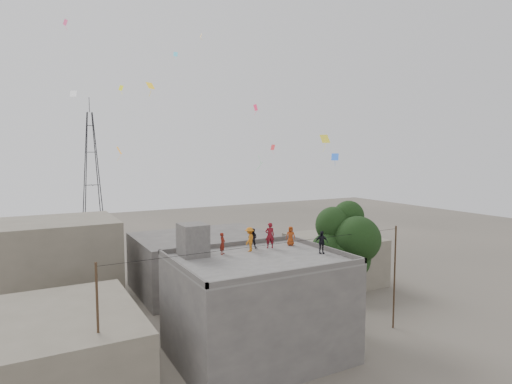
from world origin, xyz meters
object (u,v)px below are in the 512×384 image
transmission_tower (92,178)px  person_dark_adult (321,242)px  stair_head_box (193,240)px  tree (346,244)px  person_red_adult (270,235)px

transmission_tower → person_dark_adult: size_ratio=13.71×
stair_head_box → tree: 10.80m
transmission_tower → person_red_adult: bearing=-80.9°
stair_head_box → tree: bearing=-10.7°
transmission_tower → person_red_adult: transmission_tower is taller
tree → person_red_adult: tree is taller
person_dark_adult → stair_head_box: bearing=168.3°
tree → transmission_tower: (-11.37, 39.40, 2.97)m
person_red_adult → person_dark_adult: (2.06, -2.96, -0.14)m
person_red_adult → person_dark_adult: size_ratio=1.19×
stair_head_box → transmission_tower: bearing=91.2°
tree → stair_head_box: bearing=169.3°
transmission_tower → person_red_adult: (6.09, -37.84, -2.10)m
tree → person_dark_adult: bearing=-156.5°
person_red_adult → stair_head_box: bearing=11.9°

